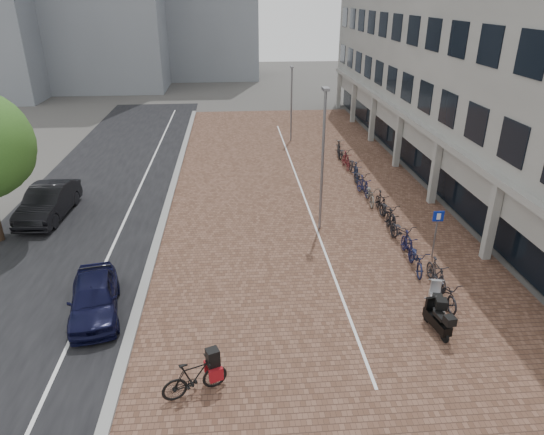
{
  "coord_description": "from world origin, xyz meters",
  "views": [
    {
      "loc": [
        -1.57,
        -13.05,
        10.1
      ],
      "look_at": [
        0.0,
        6.0,
        1.3
      ],
      "focal_mm": 32.1,
      "sensor_mm": 36.0,
      "label": 1
    }
  ],
  "objects_px": {
    "car_navy": "(94,297)",
    "scooter_front": "(437,303)",
    "hero_bike": "(195,377)",
    "parking_sign": "(437,227)",
    "scooter_mid": "(437,319)",
    "car_dark": "(48,202)"
  },
  "relations": [
    {
      "from": "car_dark",
      "to": "scooter_mid",
      "type": "bearing_deg",
      "value": -30.34
    },
    {
      "from": "hero_bike",
      "to": "scooter_mid",
      "type": "height_order",
      "value": "hero_bike"
    },
    {
      "from": "hero_bike",
      "to": "scooter_mid",
      "type": "distance_m",
      "value": 7.97
    },
    {
      "from": "scooter_front",
      "to": "hero_bike",
      "type": "bearing_deg",
      "value": -145.38
    },
    {
      "from": "car_dark",
      "to": "hero_bike",
      "type": "distance_m",
      "value": 14.77
    },
    {
      "from": "car_dark",
      "to": "hero_bike",
      "type": "relative_size",
      "value": 2.49
    },
    {
      "from": "parking_sign",
      "to": "car_navy",
      "type": "bearing_deg",
      "value": -165.49
    },
    {
      "from": "scooter_front",
      "to": "scooter_mid",
      "type": "relative_size",
      "value": 1.1
    },
    {
      "from": "car_navy",
      "to": "scooter_front",
      "type": "xyz_separation_m",
      "value": [
        11.65,
        -1.11,
        -0.11
      ]
    },
    {
      "from": "car_dark",
      "to": "scooter_front",
      "type": "distance_m",
      "value": 18.55
    },
    {
      "from": "car_navy",
      "to": "hero_bike",
      "type": "bearing_deg",
      "value": -58.8
    },
    {
      "from": "hero_bike",
      "to": "car_navy",
      "type": "bearing_deg",
      "value": 21.48
    },
    {
      "from": "car_navy",
      "to": "scooter_front",
      "type": "height_order",
      "value": "car_navy"
    },
    {
      "from": "car_dark",
      "to": "car_navy",
      "type": "bearing_deg",
      "value": -60.01
    },
    {
      "from": "parking_sign",
      "to": "hero_bike",
      "type": "bearing_deg",
      "value": -141.82
    },
    {
      "from": "car_navy",
      "to": "scooter_front",
      "type": "bearing_deg",
      "value": -16.58
    },
    {
      "from": "scooter_front",
      "to": "parking_sign",
      "type": "bearing_deg",
      "value": 84.36
    },
    {
      "from": "car_dark",
      "to": "parking_sign",
      "type": "xyz_separation_m",
      "value": [
        17.38,
        -5.54,
        0.61
      ]
    },
    {
      "from": "car_navy",
      "to": "hero_bike",
      "type": "relative_size",
      "value": 2.04
    },
    {
      "from": "hero_bike",
      "to": "scooter_front",
      "type": "xyz_separation_m",
      "value": [
        7.99,
        2.91,
        -0.02
      ]
    },
    {
      "from": "car_navy",
      "to": "scooter_mid",
      "type": "distance_m",
      "value": 11.52
    },
    {
      "from": "scooter_front",
      "to": "car_navy",
      "type": "bearing_deg",
      "value": -170.81
    }
  ]
}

